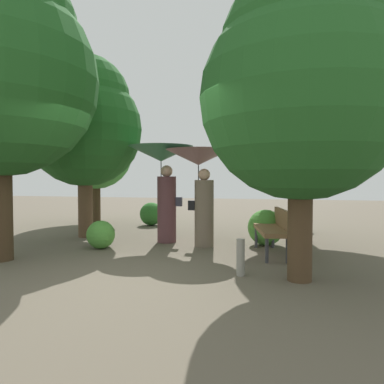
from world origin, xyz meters
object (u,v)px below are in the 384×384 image
Objects in this scene: person_right at (200,173)px; tree_mid_right at (302,83)px; park_bench at (275,227)px; tree_near_left at (95,146)px; tree_near_right at (300,86)px; path_marker_post at (241,257)px; tree_mid_left at (84,120)px; person_left at (163,169)px.

person_right is 3.04m from tree_mid_right.
tree_near_left is (-5.61, 3.66, 1.93)m from park_bench.
person_right is at bearing -117.85° from park_bench.
tree_near_left is at bearing 44.92° from person_right.
tree_near_right is 1.25× the size of tree_mid_right.
path_marker_post is (-0.81, 0.06, -2.43)m from tree_mid_right.
tree_mid_left is at bearing 150.97° from tree_mid_right.
tree_near_right is (6.11, -2.05, 1.02)m from tree_near_left.
tree_mid_left is 5.38m from path_marker_post.
tree_near_right is 5.02m from tree_mid_left.
tree_mid_left is 5.48m from tree_mid_right.
person_left is 3.35m from path_marker_post.
park_bench is 0.29× the size of tree_near_right.
tree_mid_right is (0.35, -1.65, 2.19)m from park_bench.
person_right is 0.46× the size of tree_mid_left.
park_bench is 1.67m from path_marker_post.
park_bench is at bearing -107.16° from tree_near_right.
tree_near_right is 10.01× the size of path_marker_post.
tree_near_right is at bearing -18.59° from tree_near_left.
person_right is (0.91, -0.32, -0.09)m from person_left.
park_bench is 3.39m from tree_near_right.
tree_near_right is (2.01, 1.14, 1.93)m from person_right.
person_left is 0.40× the size of tree_near_right.
person_left is 3.54m from tree_near_right.
park_bench is at bearing -33.09° from tree_near_left.
tree_near_left is 7.14× the size of path_marker_post.
tree_mid_right is (-0.15, -3.25, -0.76)m from tree_near_right.
park_bench is 2.76m from tree_mid_right.
tree_mid_left is at bearing -113.66° from park_bench.
tree_near_right reaches higher than tree_mid_left.
tree_mid_right reaches higher than tree_near_left.
person_right is 2.62m from path_marker_post.
person_right is 3.01m from tree_near_right.
person_left is 0.97m from person_right.
path_marker_post is at bearing -147.64° from person_left.
tree_near_left is 6.52m from tree_near_right.
person_right is 0.38× the size of tree_near_right.
person_left is 1.06× the size of person_right.
tree_mid_right is at bearing 1.02° from park_bench.
park_bench is at bearing 101.86° from tree_mid_right.
tree_near_right is at bearing 87.37° from tree_mid_right.
tree_near_right is at bearing 73.19° from path_marker_post.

